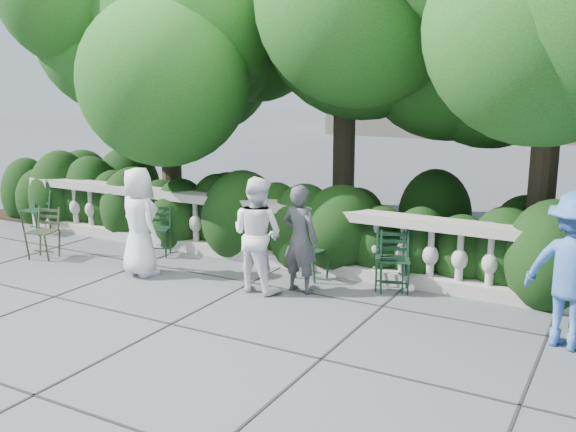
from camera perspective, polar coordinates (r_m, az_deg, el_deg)
The scene contains 14 objects.
ground at distance 8.40m, azimuth -3.34°, elevation -7.97°, with size 90.00×90.00×0.00m, color #494C50.
balustrade at distance 9.75m, azimuth 2.28°, elevation -2.07°, with size 12.00×0.44×1.00m.
shrub_hedge at distance 10.93m, azimuth 5.09°, elevation -3.16°, with size 15.00×2.60×1.70m, color black, non-canonical shape.
tree_canopy at distance 10.51m, azimuth 9.57°, elevation 17.91°, with size 15.04×6.52×6.78m.
chair_a at distance 12.91m, azimuth -21.84°, elevation -1.59°, with size 0.44×0.48×0.84m, color black, non-canonical shape.
chair_b at distance 10.75m, azimuth -11.70°, elevation -3.64°, with size 0.44×0.48×0.84m, color black, non-canonical shape.
chair_c at distance 9.36m, azimuth 1.52°, elevation -5.78°, with size 0.44×0.48×0.84m, color black, non-canonical shape.
chair_d at distance 8.90m, azimuth 9.41°, elevation -6.92°, with size 0.44×0.48×0.84m, color black, non-canonical shape.
chair_f at distance 8.97m, azimuth 8.94°, elevation -6.77°, with size 0.44×0.48×0.84m, color black, non-canonical shape.
chair_weathered at distance 11.10m, azimuth -21.25°, elevation -3.72°, with size 0.44×0.48×0.84m, color black, non-canonical shape.
person_businessman at distance 9.70m, azimuth -13.09°, elevation -0.51°, with size 0.79×0.51×1.61m, color white.
person_woman_grey at distance 8.71m, azimuth 1.09°, elevation -2.05°, with size 0.55×0.36×1.49m, color #3E3E43.
person_casual_man at distance 8.76m, azimuth -2.74°, elevation -1.64°, with size 0.77×0.60×1.59m, color white.
person_older_blue at distance 7.56m, azimuth 24.04°, elevation -4.47°, with size 1.12×0.64×1.73m, color #3860A8.
Camera 1 is at (4.23, -6.64, 2.92)m, focal length 40.00 mm.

